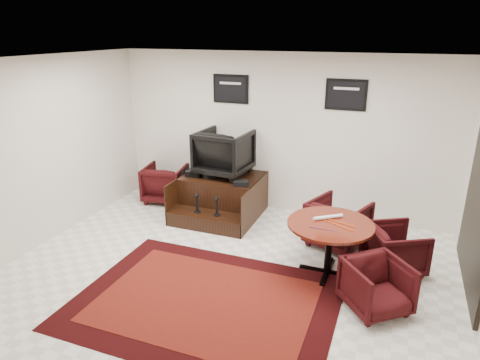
% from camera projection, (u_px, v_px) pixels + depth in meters
% --- Properties ---
extents(ground, '(6.00, 6.00, 0.00)m').
position_uv_depth(ground, '(224.00, 276.00, 5.76)').
color(ground, white).
rests_on(ground, ground).
extents(room_shell, '(6.02, 5.02, 2.81)m').
position_uv_depth(room_shell, '(258.00, 149.00, 5.14)').
color(room_shell, silver).
rests_on(room_shell, ground).
extents(area_rug, '(3.12, 2.34, 0.01)m').
position_uv_depth(area_rug, '(205.00, 301.00, 5.22)').
color(area_rug, black).
rests_on(area_rug, ground).
extents(shine_podium, '(1.37, 1.41, 0.70)m').
position_uv_depth(shine_podium, '(222.00, 197.00, 7.60)').
color(shine_podium, black).
rests_on(shine_podium, ground).
extents(shine_chair, '(0.92, 0.87, 0.89)m').
position_uv_depth(shine_chair, '(224.00, 150.00, 7.46)').
color(shine_chair, black).
rests_on(shine_chair, shine_podium).
extents(shoes_pair, '(0.24, 0.29, 0.10)m').
position_uv_depth(shoes_pair, '(194.00, 173.00, 7.54)').
color(shoes_pair, black).
rests_on(shoes_pair, shine_podium).
extents(polish_kit, '(0.28, 0.22, 0.09)m').
position_uv_depth(polish_kit, '(241.00, 183.00, 7.04)').
color(polish_kit, black).
rests_on(polish_kit, shine_podium).
extents(umbrella_black, '(0.31, 0.12, 0.84)m').
position_uv_depth(umbrella_black, '(179.00, 188.00, 7.75)').
color(umbrella_black, black).
rests_on(umbrella_black, ground).
extents(umbrella_hooked, '(0.34, 0.13, 0.91)m').
position_uv_depth(umbrella_hooked, '(183.00, 185.00, 7.80)').
color(umbrella_hooked, black).
rests_on(umbrella_hooked, ground).
extents(armchair_side, '(0.86, 0.82, 0.77)m').
position_uv_depth(armchair_side, '(165.00, 181.00, 8.20)').
color(armchair_side, black).
rests_on(armchair_side, ground).
extents(meeting_table, '(1.13, 1.13, 0.74)m').
position_uv_depth(meeting_table, '(330.00, 229.00, 5.64)').
color(meeting_table, '#4C110A').
rests_on(meeting_table, ground).
extents(table_chair_back, '(0.99, 0.97, 0.80)m').
position_uv_depth(table_chair_back, '(338.00, 221.00, 6.46)').
color(table_chair_back, black).
rests_on(table_chair_back, ground).
extents(table_chair_window, '(0.90, 0.92, 0.71)m').
position_uv_depth(table_chair_window, '(395.00, 247.00, 5.79)').
color(table_chair_window, black).
rests_on(table_chair_window, ground).
extents(table_chair_corner, '(0.91, 0.90, 0.68)m').
position_uv_depth(table_chair_corner, '(377.00, 284.00, 4.97)').
color(table_chair_corner, black).
rests_on(table_chair_corner, ground).
extents(paper_roll, '(0.37, 0.29, 0.05)m').
position_uv_depth(paper_roll, '(328.00, 217.00, 5.72)').
color(paper_roll, white).
rests_on(paper_roll, meeting_table).
extents(table_clutter, '(0.57, 0.35, 0.01)m').
position_uv_depth(table_clutter, '(336.00, 225.00, 5.54)').
color(table_clutter, '#D33D0B').
rests_on(table_clutter, meeting_table).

